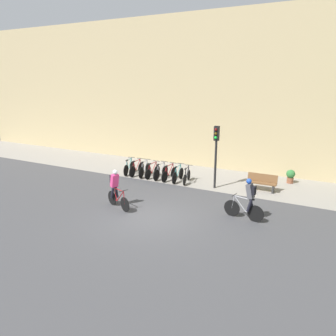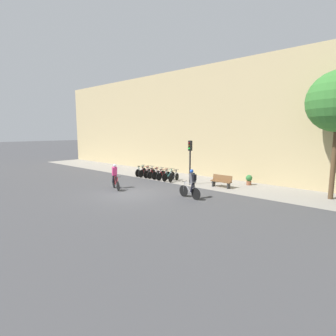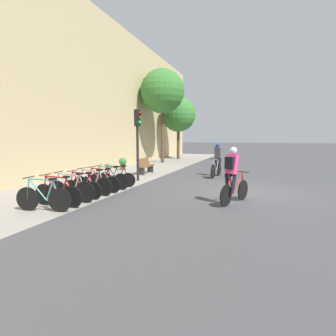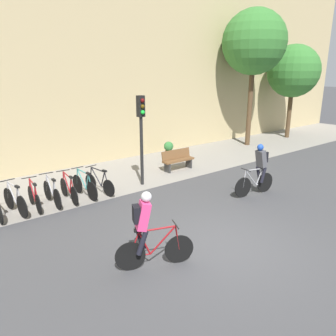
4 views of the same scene
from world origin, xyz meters
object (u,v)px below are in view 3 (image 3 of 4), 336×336
Objects in this scene: parked_bike_0 at (43,197)px; parked_bike_6 at (109,179)px; cyclist_pink at (233,174)px; parked_bike_7 at (117,178)px; cyclist_grey at (217,159)px; bench at (145,166)px; parked_bike_1 at (58,194)px; potted_plant at (123,163)px; traffic_light_pole at (138,132)px; parked_bike_5 at (101,182)px; parked_bike_3 at (82,187)px; parked_bike_4 at (92,184)px; parked_bike_2 at (71,190)px.

parked_bike_0 reaches higher than parked_bike_6.
cyclist_pink is 1.10× the size of parked_bike_7.
cyclist_grey reaches higher than bench.
cyclist_grey reaches higher than cyclist_pink.
parked_bike_0 reaches higher than parked_bike_1.
cyclist_grey is 6.23m from potted_plant.
bench is at bearing 4.12° from parked_bike_1.
parked_bike_0 is 5.98m from traffic_light_pole.
parked_bike_7 is (3.93, -0.00, -0.02)m from parked_bike_0.
parked_bike_5 is at bearing -0.02° from parked_bike_1.
parked_bike_1 is at bearing 112.68° from cyclist_pink.
parked_bike_0 is 1.68m from parked_bike_3.
cyclist_pink is 5.78m from traffic_light_pole.
potted_plant is at bearing 26.77° from parked_bike_7.
parked_bike_3 is 0.94× the size of parked_bike_4.
parked_bike_6 is (0.77, 4.87, -0.55)m from cyclist_pink.
parked_bike_5 reaches higher than bench.
cyclist_grey is at bearing -86.00° from bench.
parked_bike_4 is (-6.04, 3.52, -0.55)m from cyclist_grey.
parked_bike_7 is (1.69, -0.00, -0.02)m from parked_bike_4.
parked_bike_2 is at bearing 179.97° from parked_bike_6.
parked_bike_3 is at bearing -0.04° from parked_bike_0.
parked_bike_2 reaches higher than bench.
parked_bike_1 reaches higher than parked_bike_5.
parked_bike_3 is 1.69m from parked_bike_6.
cyclist_pink reaches higher than parked_bike_6.
cyclist_pink reaches higher than potted_plant.
parked_bike_4 is 0.99× the size of parked_bike_5.
parked_bike_4 is 7.40m from potted_plant.
parked_bike_4 is at bearing 94.12° from cyclist_pink.
cyclist_pink is 0.53× the size of traffic_light_pole.
cyclist_grey is 7.01m from parked_bike_4.
parked_bike_4 is 3.93m from traffic_light_pole.
cyclist_grey is at bearing -26.15° from parked_bike_2.
parked_bike_7 is at bearing 174.66° from traffic_light_pole.
cyclist_grey is at bearing -51.91° from traffic_light_pole.
parked_bike_5 is at bearing -0.06° from parked_bike_2.
parked_bike_5 is 5.22m from bench.
cyclist_pink is at bearing -166.63° from cyclist_grey.
parked_bike_3 is 4.43m from traffic_light_pole.
cyclist_grey is at bearing -24.47° from parked_bike_1.
traffic_light_pole reaches higher than parked_bike_2.
traffic_light_pole is at bearing -141.37° from potted_plant.
cyclist_grey is 4.48m from traffic_light_pole.
parked_bike_3 is at bearing -0.01° from parked_bike_1.
parked_bike_1 is 1.01× the size of parked_bike_4.
parked_bike_0 is 3.93m from parked_bike_7.
cyclist_pink reaches higher than parked_bike_5.
cyclist_grey is at bearing 13.37° from cyclist_pink.
cyclist_grey reaches higher than parked_bike_7.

